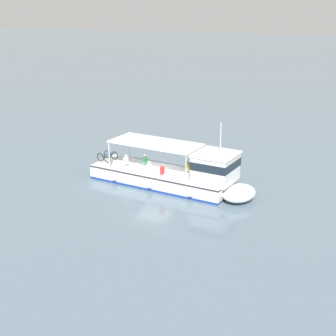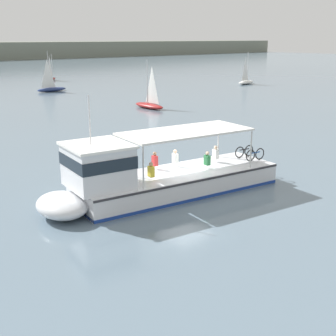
% 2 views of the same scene
% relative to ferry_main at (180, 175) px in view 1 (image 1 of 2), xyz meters
% --- Properties ---
extents(ground_plane, '(400.00, 400.00, 0.00)m').
position_rel_ferry_main_xyz_m(ground_plane, '(2.16, -0.18, -1.02)').
color(ground_plane, slate).
extents(ferry_main, '(13.03, 4.97, 5.32)m').
position_rel_ferry_main_xyz_m(ferry_main, '(0.00, 0.00, 0.00)').
color(ferry_main, silver).
rests_on(ferry_main, ground).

